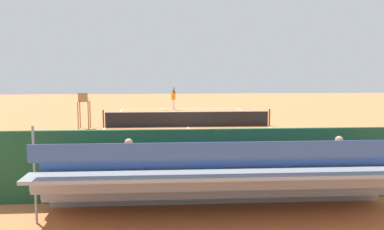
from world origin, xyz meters
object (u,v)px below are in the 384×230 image
tennis_player (173,98)px  tennis_racket (170,110)px  tennis_ball_near (164,113)px  bleacher_stand (223,181)px  umpire_chair (84,107)px  courtside_bench (295,172)px  tennis_net (188,119)px  equipment_bag (224,186)px

tennis_player → tennis_racket: tennis_player is taller
tennis_player → tennis_ball_near: tennis_player is taller
bleacher_stand → tennis_ball_near: 22.49m
tennis_racket → tennis_ball_near: tennis_ball_near is taller
bleacher_stand → umpire_chair: bearing=-67.6°
bleacher_stand → tennis_player: 25.45m
bleacher_stand → courtside_bench: bearing=-140.3°
bleacher_stand → tennis_racket: (0.95, -24.87, -0.88)m
umpire_chair → tennis_racket: 11.22m
umpire_chair → bleacher_stand: bearing=112.4°
tennis_racket → bleacher_stand: bearing=92.2°
tennis_player → tennis_racket: bearing=60.4°
tennis_racket → tennis_net: bearing=95.6°
bleacher_stand → courtside_bench: size_ratio=5.03×
tennis_player → umpire_chair: bearing=61.8°
tennis_player → tennis_racket: 1.20m
umpire_chair → tennis_ball_near: bearing=-122.6°
umpire_chair → tennis_racket: size_ratio=3.66×
courtside_bench → tennis_ball_near: 20.77m
tennis_net → tennis_ball_near: size_ratio=156.06×
umpire_chair → tennis_net: bearing=-177.5°
tennis_net → tennis_player: bearing=-86.5°
tennis_racket → courtside_bench: bearing=98.5°
umpire_chair → tennis_ball_near: umpire_chair is taller
tennis_racket → umpire_chair: bearing=61.9°
umpire_chair → courtside_bench: size_ratio=1.19×
courtside_bench → tennis_player: (3.09, -23.40, 0.46)m
umpire_chair → tennis_racket: umpire_chair is taller
tennis_net → tennis_player: 10.16m
tennis_net → tennis_player: (0.62, -10.13, 0.51)m
tennis_ball_near → bleacher_stand: bearing=93.8°
umpire_chair → tennis_racket: (-5.26, -9.83, -1.30)m
tennis_net → equipment_bag: size_ratio=11.44×
tennis_ball_near → tennis_racket: bearing=-102.1°
tennis_net → courtside_bench: (-2.47, 13.27, 0.06)m
bleacher_stand → tennis_ball_near: size_ratio=137.27×
tennis_racket → equipment_bag: bearing=93.2°
umpire_chair → tennis_player: bearing=-118.2°
bleacher_stand → tennis_racket: size_ratio=15.50×
tennis_net → tennis_player: size_ratio=5.35×
tennis_player → tennis_racket: (0.33, 0.57, -1.00)m
equipment_bag → tennis_racket: 22.99m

